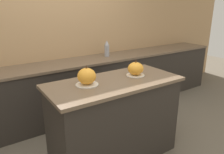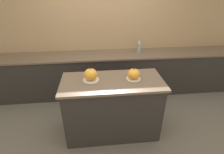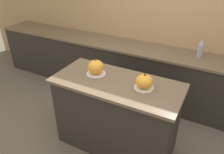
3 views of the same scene
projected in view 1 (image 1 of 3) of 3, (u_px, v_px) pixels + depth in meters
The scene contains 6 objects.
wall_back at pixel (60, 37), 3.46m from camera, with size 8.00×0.06×2.50m.
kitchen_island at pixel (114, 120), 2.49m from camera, with size 1.47×0.68×0.95m.
back_counter at pixel (72, 90), 3.44m from camera, with size 6.00×0.60×0.90m.
pumpkin_cake_left at pixel (87, 77), 2.20m from camera, with size 0.23×0.23×0.21m.
pumpkin_cake_right at pixel (136, 69), 2.51m from camera, with size 0.21×0.21×0.19m.
bottle_tall at pixel (107, 49), 3.67m from camera, with size 0.08×0.08×0.27m.
Camera 1 is at (-1.25, -1.83, 1.72)m, focal length 35.00 mm.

